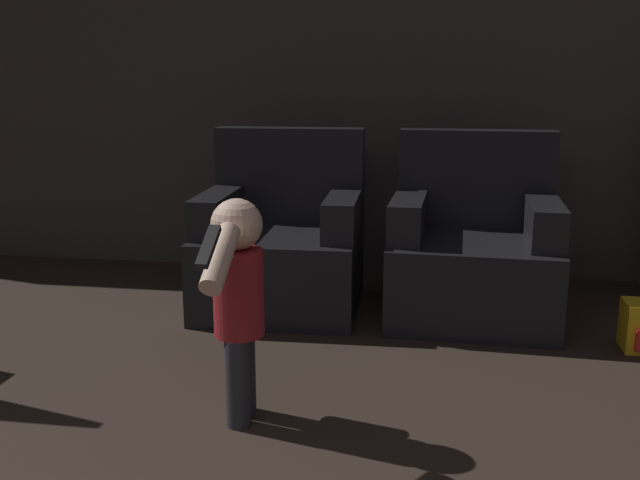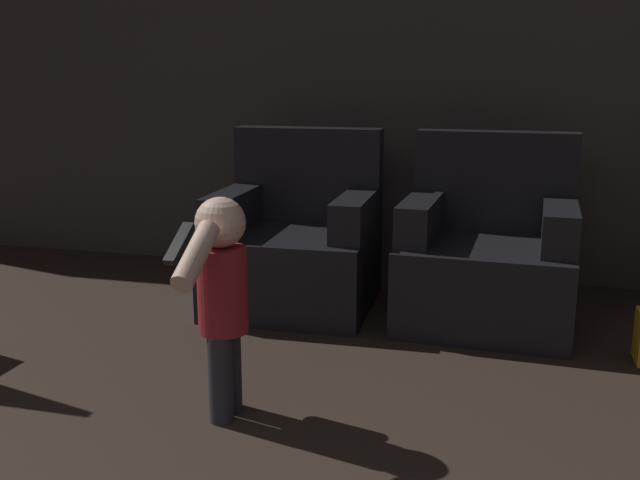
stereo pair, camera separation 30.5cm
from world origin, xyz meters
TOP-DOWN VIEW (x-y plane):
  - wall_back at (0.00, 4.50)m, footprint 8.40×0.05m
  - armchair_left at (-0.16, 3.73)m, footprint 0.84×0.82m
  - armchair_right at (0.84, 3.73)m, footprint 0.86×0.84m
  - person_toddler at (-0.03, 2.39)m, footprint 0.18×0.56m

SIDE VIEW (x-z plane):
  - armchair_left at x=-0.16m, z-range -0.14..0.79m
  - armchair_right at x=0.84m, z-range -0.14..0.79m
  - person_toddler at x=-0.03m, z-range 0.07..0.88m
  - wall_back at x=0.00m, z-range 0.00..2.60m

